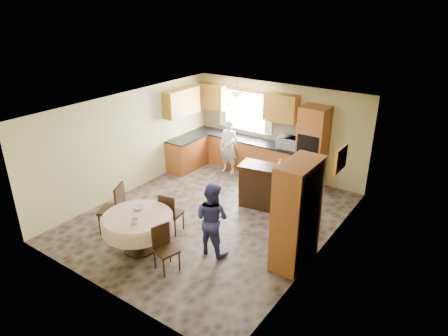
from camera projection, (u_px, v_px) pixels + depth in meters
floor at (212, 216)px, 8.99m from camera, size 5.00×6.00×0.01m
ceiling at (211, 108)px, 7.99m from camera, size 5.00×6.00×0.01m
wall_back at (278, 129)px, 10.74m from camera, size 5.00×0.02×2.50m
wall_front at (97, 227)px, 6.23m from camera, size 5.00×0.02×2.50m
wall_left at (130, 142)px, 9.80m from camera, size 0.02×6.00×2.50m
wall_right at (323, 196)px, 7.18m from camera, size 0.02×6.00×2.50m
window at (246, 111)px, 11.11m from camera, size 1.40×0.03×1.10m
curtain_left at (223, 106)px, 11.45m from camera, size 0.22×0.02×1.15m
curtain_right at (269, 114)px, 10.66m from camera, size 0.22×0.02×1.15m
base_cab_back at (244, 154)px, 11.29m from camera, size 3.30×0.60×0.88m
counter_back at (245, 139)px, 11.10m from camera, size 3.30×0.64×0.04m
base_cab_left at (187, 154)px, 11.32m from camera, size 0.60×1.20×0.88m
counter_left at (187, 138)px, 11.14m from camera, size 0.64×1.20×0.04m
backsplash at (250, 127)px, 11.21m from camera, size 3.30×0.02×0.55m
wall_cab_left at (213, 96)px, 11.43m from camera, size 0.85×0.33×0.72m
wall_cab_right at (281, 108)px, 10.28m from camera, size 0.90×0.33×0.72m
wall_cab_side at (181, 102)px, 10.80m from camera, size 0.33×1.20×0.72m
oven_tower at (312, 148)px, 9.98m from camera, size 0.66×0.62×2.12m
oven_upper at (308, 144)px, 9.67m from camera, size 0.56×0.01×0.45m
oven_lower at (306, 163)px, 9.87m from camera, size 0.56×0.01×0.45m
pendant at (237, 96)px, 10.55m from camera, size 0.36×0.36×0.18m
sideboard at (268, 188)px, 9.19m from camera, size 1.43×0.80×0.97m
space_heater at (303, 211)px, 8.60m from camera, size 0.50×0.40×0.61m
cupboard at (297, 214)px, 7.09m from camera, size 0.53×1.05×2.01m
dining_table at (138, 223)px, 7.57m from camera, size 1.35×1.35×0.77m
chair_left at (115, 206)px, 8.19m from camera, size 0.63×0.63×1.08m
chair_back at (170, 212)px, 8.17m from camera, size 0.46×0.46×0.91m
chair_right at (164, 245)px, 7.11m from camera, size 0.47×0.47×0.86m
framed_picture at (341, 159)px, 7.68m from camera, size 0.06×0.59×0.49m
microwave at (289, 143)px, 10.28m from camera, size 0.61×0.46×0.31m
person_sink at (229, 147)px, 10.93m from camera, size 0.57×0.40×1.51m
person_dining at (212, 219)px, 7.47m from camera, size 0.71×0.55×1.46m
bowl_sideboard at (254, 164)px, 9.21m from camera, size 0.28×0.28×0.06m
bottle_sideboard at (280, 166)px, 8.80m from camera, size 0.12×0.12×0.30m
cup_table at (135, 221)px, 7.23m from camera, size 0.16×0.16×0.10m
bowl_table at (139, 208)px, 7.72m from camera, size 0.22×0.22×0.06m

